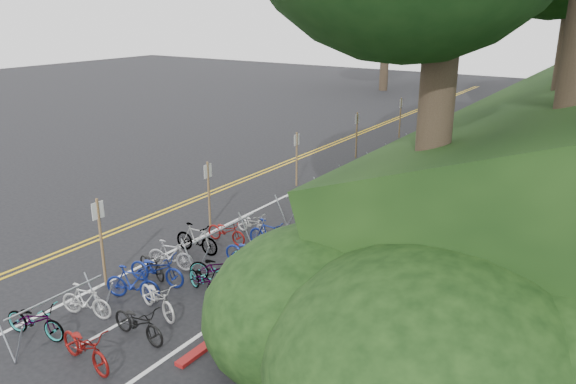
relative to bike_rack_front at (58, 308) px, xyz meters
name	(u,v)px	position (x,y,z in m)	size (l,w,h in m)	color
ground	(89,273)	(-2.44, 2.70, -0.84)	(120.00, 120.00, 0.00)	black
road_markings	(286,191)	(-1.81, 12.80, -0.84)	(7.47, 80.00, 0.01)	gold
red_curb	(410,199)	(3.26, 14.70, -0.79)	(0.25, 28.00, 0.10)	maroon
bike_rack_front	(58,308)	(0.00, 0.00, 0.00)	(1.14, 2.67, 1.17)	#969BA6
bike_racks_rest	(364,166)	(0.56, 15.70, 0.01)	(1.14, 23.00, 1.17)	#969BA6
signpost_near	(101,237)	(-1.37, 2.48, 0.69)	(0.08, 0.40, 2.68)	brown
signposts_rest	(329,143)	(-1.84, 16.70, 0.59)	(0.08, 18.40, 2.50)	brown
bike_front	(152,264)	(-0.64, 3.65, -0.45)	(1.49, 0.52, 0.78)	black
bike_valet	(178,273)	(0.57, 3.51, -0.37)	(3.07, 10.11, 1.09)	slate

